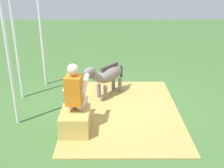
% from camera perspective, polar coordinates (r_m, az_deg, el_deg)
% --- Properties ---
extents(ground_plane, '(24.00, 24.00, 0.00)m').
position_cam_1_polar(ground_plane, '(5.84, 0.15, -5.32)').
color(ground_plane, '#426B33').
extents(hay_patch, '(3.22, 2.33, 0.02)m').
position_cam_1_polar(hay_patch, '(5.77, 2.20, -5.59)').
color(hay_patch, tan).
rests_on(hay_patch, ground).
extents(hay_bale, '(0.68, 0.52, 0.41)m').
position_cam_1_polar(hay_bale, '(5.03, -7.68, -7.80)').
color(hay_bale, tan).
rests_on(hay_bale, ground).
extents(person_seated, '(0.69, 0.46, 1.29)m').
position_cam_1_polar(person_seated, '(4.95, -7.62, -1.93)').
color(person_seated, beige).
rests_on(person_seated, ground).
extents(pony_standing, '(1.15, 0.96, 0.89)m').
position_cam_1_polar(pony_standing, '(6.23, -1.03, 1.80)').
color(pony_standing, slate).
rests_on(pony_standing, ground).
extents(tent_pole_left, '(0.06, 0.06, 2.26)m').
position_cam_1_polar(tent_pole_left, '(5.21, -20.57, 3.16)').
color(tent_pole_left, silver).
rests_on(tent_pole_left, ground).
extents(tent_pole_right, '(0.06, 0.06, 2.26)m').
position_cam_1_polar(tent_pole_right, '(7.01, -14.48, 8.56)').
color(tent_pole_right, silver).
rests_on(tent_pole_right, ground).
extents(tent_pole_mid, '(0.06, 0.06, 2.26)m').
position_cam_1_polar(tent_pole_mid, '(6.36, -19.39, 6.65)').
color(tent_pole_mid, silver).
rests_on(tent_pole_mid, ground).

